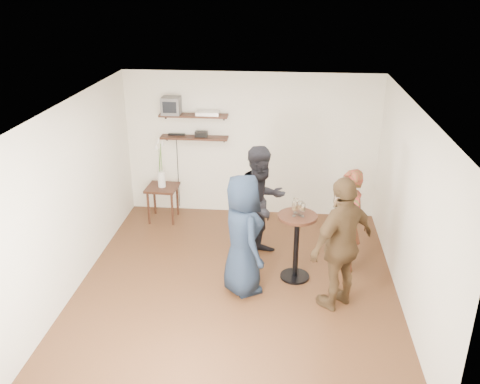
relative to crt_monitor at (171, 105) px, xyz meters
name	(u,v)px	position (x,y,z in m)	size (l,w,h in m)	color
room	(237,202)	(1.38, -2.38, -0.72)	(4.58, 5.08, 2.68)	#442816
shelf_upper	(193,115)	(0.38, 0.00, -0.17)	(1.20, 0.25, 0.04)	black
shelf_lower	(194,138)	(0.38, 0.00, -0.57)	(1.20, 0.25, 0.04)	black
crt_monitor	(171,105)	(0.00, 0.00, 0.00)	(0.32, 0.30, 0.30)	#59595B
dvd_deck	(208,113)	(0.64, 0.00, -0.12)	(0.40, 0.24, 0.06)	silver
radio	(201,134)	(0.51, 0.00, -0.50)	(0.22, 0.10, 0.10)	black
power_strip	(177,134)	(0.06, 0.05, -0.54)	(0.30, 0.05, 0.03)	black
side_table	(162,192)	(-0.16, -0.37, -1.48)	(0.56, 0.56, 0.64)	black
vase_lilies	(161,171)	(-0.16, -0.37, -1.08)	(0.19, 0.19, 0.93)	silver
drinks_table	(297,238)	(2.21, -2.09, -1.37)	(0.55, 0.55, 1.01)	black
wine_glass_fl	(294,207)	(2.16, -2.13, -0.86)	(0.07, 0.07, 0.21)	silver
wine_glass_fr	(303,208)	(2.27, -2.13, -0.87)	(0.07, 0.07, 0.20)	silver
wine_glass_bl	(296,203)	(2.17, -2.02, -0.85)	(0.07, 0.07, 0.22)	silver
wine_glass_br	(300,206)	(2.23, -2.09, -0.86)	(0.07, 0.07, 0.21)	silver
person_plaid	(348,221)	(2.95, -1.74, -1.23)	(0.57, 0.38, 1.57)	#B21425
person_dark	(261,203)	(1.66, -1.47, -1.12)	(0.87, 0.68, 1.80)	black
person_navy	(243,235)	(1.47, -2.47, -1.16)	(0.84, 0.55, 1.72)	#162133
person_brown	(342,244)	(2.77, -2.69, -1.10)	(1.07, 0.45, 1.83)	#4F3821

